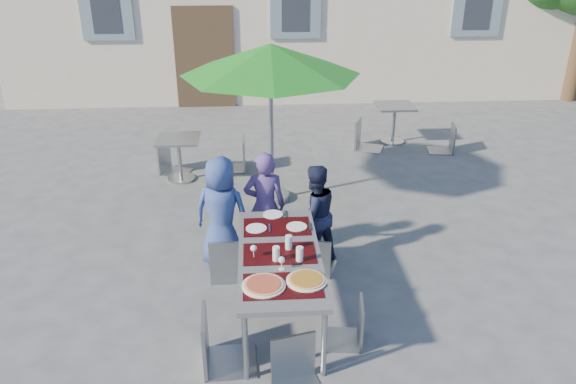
{
  "coord_description": "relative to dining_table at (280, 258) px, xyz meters",
  "views": [
    {
      "loc": [
        -0.98,
        -5.06,
        3.58
      ],
      "look_at": [
        -0.62,
        0.54,
        0.99
      ],
      "focal_mm": 35.0,
      "sensor_mm": 36.0,
      "label": 1
    }
  ],
  "objects": [
    {
      "name": "pizza_near_left",
      "position": [
        -0.17,
        -0.55,
        0.07
      ],
      "size": [
        0.39,
        0.39,
        0.03
      ],
      "color": "white",
      "rests_on": "dining_table"
    },
    {
      "name": "child_2",
      "position": [
        0.46,
        1.1,
        -0.09
      ],
      "size": [
        0.68,
        0.55,
        1.22
      ],
      "primitive_type": "imported",
      "rotation": [
        0.0,
        0.0,
        3.56
      ],
      "color": "#1B203B",
      "rests_on": "ground"
    },
    {
      "name": "chair_4",
      "position": [
        0.66,
        -0.42,
        -0.21
      ],
      "size": [
        0.42,
        0.41,
        0.84
      ],
      "color": "gray",
      "rests_on": "ground"
    },
    {
      "name": "child_0",
      "position": [
        -0.61,
        1.08,
        -0.03
      ],
      "size": [
        0.75,
        0.6,
        1.34
      ],
      "primitive_type": "imported",
      "rotation": [
        0.0,
        0.0,
        2.85
      ],
      "color": "#304686",
      "rests_on": "ground"
    },
    {
      "name": "chair_5",
      "position": [
        0.09,
        -0.99,
        -0.17
      ],
      "size": [
        0.49,
        0.49,
        0.91
      ],
      "color": "gray",
      "rests_on": "ground"
    },
    {
      "name": "cafe_table_1",
      "position": [
        2.4,
        5.16,
        -0.21
      ],
      "size": [
        0.68,
        0.68,
        0.72
      ],
      "color": "#B2B5BA",
      "rests_on": "ground"
    },
    {
      "name": "chair_0",
      "position": [
        -0.52,
        0.73,
        -0.09
      ],
      "size": [
        0.46,
        0.47,
        1.02
      ],
      "color": "gray",
      "rests_on": "ground"
    },
    {
      "name": "cafe_table_0",
      "position": [
        -1.39,
        3.65,
        -0.24
      ],
      "size": [
        0.65,
        0.65,
        0.7
      ],
      "color": "#B2B5BA",
      "rests_on": "ground"
    },
    {
      "name": "ground",
      "position": [
        0.76,
        0.36,
        -0.7
      ],
      "size": [
        90.0,
        90.0,
        0.0
      ],
      "primitive_type": "plane",
      "color": "#4B4B4E",
      "rests_on": "ground"
    },
    {
      "name": "child_1",
      "position": [
        -0.11,
        1.2,
        -0.02
      ],
      "size": [
        0.5,
        0.33,
        1.35
      ],
      "primitive_type": "imported",
      "rotation": [
        0.0,
        0.0,
        3.12
      ],
      "color": "#523A77",
      "rests_on": "ground"
    },
    {
      "name": "bg_chair_l_0",
      "position": [
        -1.6,
        3.97,
        -0.13
      ],
      "size": [
        0.54,
        0.54,
        0.96
      ],
      "color": "#90949C",
      "rests_on": "ground"
    },
    {
      "name": "chair_2",
      "position": [
        0.45,
        0.81,
        -0.17
      ],
      "size": [
        0.52,
        0.52,
        0.9
      ],
      "color": "#8F969A",
      "rests_on": "ground"
    },
    {
      "name": "bg_chair_r_0",
      "position": [
        -0.49,
        4.03,
        -0.1
      ],
      "size": [
        0.45,
        0.45,
        1.01
      ],
      "color": "gray",
      "rests_on": "ground"
    },
    {
      "name": "bg_chair_r_1",
      "position": [
        3.24,
        4.62,
        -0.14
      ],
      "size": [
        0.49,
        0.48,
        0.95
      ],
      "color": "gray",
      "rests_on": "ground"
    },
    {
      "name": "glassware",
      "position": [
        0.04,
        -0.08,
        0.13
      ],
      "size": [
        0.5,
        0.43,
        0.15
      ],
      "color": "silver",
      "rests_on": "dining_table"
    },
    {
      "name": "bg_chair_l_1",
      "position": [
        1.79,
        4.89,
        -0.07
      ],
      "size": [
        0.61,
        0.61,
        1.05
      ],
      "color": "#92989D",
      "rests_on": "ground"
    },
    {
      "name": "chair_3",
      "position": [
        -0.59,
        -0.66,
        -0.08
      ],
      "size": [
        0.49,
        0.48,
        1.05
      ],
      "color": "gray",
      "rests_on": "ground"
    },
    {
      "name": "place_settings",
      "position": [
        -0.01,
        0.62,
        0.06
      ],
      "size": [
        0.69,
        0.53,
        0.01
      ],
      "color": "white",
      "rests_on": "dining_table"
    },
    {
      "name": "dining_table",
      "position": [
        0.0,
        0.0,
        0.0
      ],
      "size": [
        0.8,
        1.85,
        0.76
      ],
      "color": "#3F3F43",
      "rests_on": "ground"
    },
    {
      "name": "pizza_near_right",
      "position": [
        0.22,
        -0.5,
        0.07
      ],
      "size": [
        0.37,
        0.37,
        0.03
      ],
      "color": "white",
      "rests_on": "dining_table"
    },
    {
      "name": "chair_1",
      "position": [
        0.09,
        1.08,
        -0.09
      ],
      "size": [
        0.56,
        0.56,
        1.03
      ],
      "color": "gray",
      "rests_on": "ground"
    },
    {
      "name": "patio_umbrella",
      "position": [
        0.03,
        2.82,
        1.35
      ],
      "size": [
        2.45,
        2.45,
        2.27
      ],
      "color": "#B2B5BA",
      "rests_on": "ground"
    }
  ]
}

